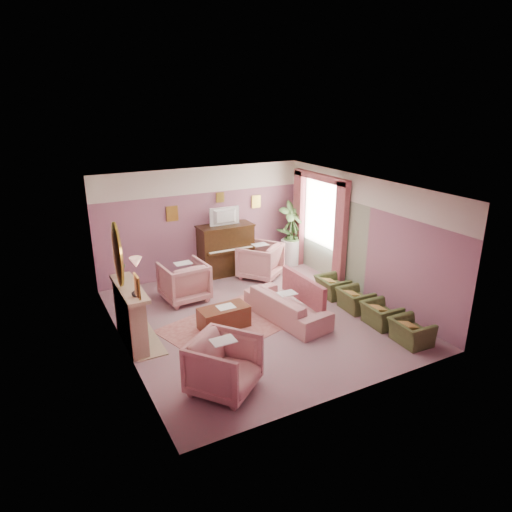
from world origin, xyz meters
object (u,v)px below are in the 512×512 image
floral_armchair_right (260,259)px  television (226,215)px  sofa (287,301)px  olive_chair_d (332,284)px  floral_armchair_left (184,279)px  olive_chair_b (381,311)px  piano (226,250)px  floral_armchair_front (224,363)px  side_table (290,252)px  coffee_table (224,318)px  olive_chair_c (355,296)px  olive_chair_a (411,328)px

floral_armchair_right → television: bearing=136.4°
television → sofa: television is taller
olive_chair_d → floral_armchair_left: bearing=155.3°
floral_armchair_right → olive_chair_d: (0.93, -1.83, -0.19)m
olive_chair_d → olive_chair_b: bearing=-90.0°
television → olive_chair_b: (1.59, -4.10, -1.29)m
piano → floral_armchair_front: size_ratio=1.39×
olive_chair_b → floral_armchair_right: bearing=105.0°
side_table → television: bearing=176.5°
piano → floral_armchair_front: piano is taller
television → coffee_table: (-1.30, -2.70, -1.38)m
floral_armchair_left → olive_chair_c: floral_armchair_left is taller
coffee_table → olive_chair_d: 2.90m
coffee_table → olive_chair_c: 2.95m
floral_armchair_left → olive_chair_d: bearing=-24.7°
piano → olive_chair_a: bearing=-72.2°
olive_chair_b → side_table: side_table is taller
television → olive_chair_b: size_ratio=1.11×
piano → sofa: 3.01m
television → olive_chair_c: bearing=-64.1°
floral_armchair_right → floral_armchair_left: bearing=-169.8°
coffee_table → floral_armchair_left: size_ratio=0.99×
floral_armchair_left → olive_chair_d: (3.13, -1.44, -0.19)m
coffee_table → sofa: bearing=-10.8°
television → olive_chair_d: (1.59, -2.46, -1.29)m
coffee_table → side_table: bearing=39.1°
piano → floral_armchair_left: bearing=-145.1°
olive_chair_c → piano: bearing=115.5°
olive_chair_b → television: bearing=111.2°
television → olive_chair_b: bearing=-68.8°
side_table → floral_armchair_right: bearing=-157.4°
olive_chair_c → olive_chair_d: size_ratio=1.00×
floral_armchair_front → side_table: (4.04, 4.51, -0.15)m
floral_armchair_right → side_table: 1.34m
floral_armchair_right → olive_chair_d: 2.07m
piano → television: size_ratio=1.75×
coffee_table → side_table: size_ratio=1.43×
sofa → floral_armchair_right: bearing=75.1°
olive_chair_a → olive_chair_c: (0.00, 1.64, 0.00)m
floral_armchair_right → olive_chair_d: size_ratio=1.39×
piano → floral_armchair_left: 1.88m
floral_armchair_left → olive_chair_d: size_ratio=1.39×
sofa → olive_chair_d: size_ratio=2.82×
sofa → olive_chair_c: sofa is taller
floral_armchair_left → floral_armchair_right: size_ratio=1.00×
piano → floral_armchair_right: 0.96m
olive_chair_c → side_table: size_ratio=1.03×
floral_armchair_left → side_table: bearing=14.9°
floral_armchair_front → olive_chair_d: bearing=30.0°
floral_armchair_front → piano: bearing=65.3°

